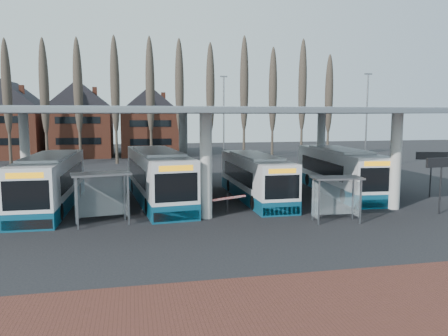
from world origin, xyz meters
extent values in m
plane|color=black|center=(0.00, 0.00, 0.00)|extent=(140.00, 140.00, 0.00)
cylinder|color=silver|center=(-12.00, 13.50, 3.00)|extent=(0.70, 0.70, 6.00)
cylinder|color=silver|center=(0.00, 2.50, 3.00)|extent=(0.70, 0.70, 6.00)
cylinder|color=silver|center=(0.00, 13.50, 3.00)|extent=(0.70, 0.70, 6.00)
cylinder|color=silver|center=(12.00, 2.50, 3.00)|extent=(0.70, 0.70, 6.00)
cylinder|color=silver|center=(12.00, 13.50, 3.00)|extent=(0.70, 0.70, 6.00)
cube|color=gray|center=(0.00, 8.00, 6.25)|extent=(32.00, 16.00, 0.12)
cube|color=silver|center=(0.00, 8.00, 6.32)|extent=(31.50, 15.50, 0.04)
cone|color=#473D33|center=(-18.00, 33.00, 7.25)|extent=(0.36, 0.36, 14.50)
ellipsoid|color=#473D33|center=(-18.00, 33.00, 8.99)|extent=(1.10, 1.10, 11.02)
cone|color=#473D33|center=(-14.00, 33.00, 7.25)|extent=(0.36, 0.36, 14.50)
ellipsoid|color=#473D33|center=(-14.00, 33.00, 8.99)|extent=(1.10, 1.10, 11.02)
cone|color=#473D33|center=(-10.00, 33.00, 7.25)|extent=(0.36, 0.36, 14.50)
ellipsoid|color=#473D33|center=(-10.00, 33.00, 8.99)|extent=(1.10, 1.10, 11.02)
cone|color=#473D33|center=(-6.00, 33.00, 7.25)|extent=(0.36, 0.36, 14.50)
ellipsoid|color=#473D33|center=(-6.00, 33.00, 8.99)|extent=(1.10, 1.10, 11.02)
cone|color=#473D33|center=(-2.00, 33.00, 7.25)|extent=(0.36, 0.36, 14.50)
ellipsoid|color=#473D33|center=(-2.00, 33.00, 8.99)|extent=(1.10, 1.10, 11.02)
cone|color=#473D33|center=(2.00, 33.00, 7.25)|extent=(0.36, 0.36, 14.50)
ellipsoid|color=#473D33|center=(2.00, 33.00, 8.99)|extent=(1.10, 1.10, 11.02)
cone|color=#473D33|center=(6.00, 33.00, 7.25)|extent=(0.36, 0.36, 14.50)
ellipsoid|color=#473D33|center=(6.00, 33.00, 8.99)|extent=(1.10, 1.10, 11.02)
cone|color=#473D33|center=(10.00, 33.00, 7.25)|extent=(0.36, 0.36, 14.50)
ellipsoid|color=#473D33|center=(10.00, 33.00, 8.99)|extent=(1.10, 1.10, 11.02)
cone|color=#473D33|center=(14.00, 33.00, 7.25)|extent=(0.36, 0.36, 14.50)
ellipsoid|color=#473D33|center=(14.00, 33.00, 8.99)|extent=(1.10, 1.10, 11.02)
cone|color=#473D33|center=(18.00, 33.00, 7.25)|extent=(0.36, 0.36, 14.50)
ellipsoid|color=#473D33|center=(18.00, 33.00, 8.99)|extent=(1.10, 1.10, 11.02)
cone|color=#473D33|center=(22.00, 33.00, 7.25)|extent=(0.36, 0.36, 14.50)
ellipsoid|color=#473D33|center=(22.00, 33.00, 8.99)|extent=(1.10, 1.10, 11.02)
cube|color=brown|center=(-20.50, 44.00, 3.50)|extent=(8.00, 10.00, 7.00)
pyramid|color=black|center=(-20.50, 44.00, 10.50)|extent=(8.30, 10.30, 3.50)
cube|color=brown|center=(-11.00, 44.00, 3.50)|extent=(8.00, 10.00, 7.00)
pyramid|color=black|center=(-11.00, 44.00, 10.50)|extent=(8.30, 10.30, 3.50)
cube|color=brown|center=(-1.50, 44.00, 3.50)|extent=(8.00, 10.00, 7.00)
pyramid|color=black|center=(-1.50, 44.00, 10.50)|extent=(8.30, 10.30, 3.50)
cylinder|color=slate|center=(6.00, 26.00, 5.00)|extent=(0.16, 0.16, 10.00)
cube|color=slate|center=(6.00, 26.00, 10.10)|extent=(0.80, 0.15, 0.15)
cylinder|color=slate|center=(20.00, 20.00, 5.00)|extent=(0.16, 0.16, 10.00)
cube|color=slate|center=(20.00, 20.00, 10.10)|extent=(0.80, 0.15, 0.15)
cube|color=silver|center=(-9.23, 7.47, 1.82)|extent=(2.86, 12.18, 2.83)
cube|color=navy|center=(-9.23, 7.47, 0.45)|extent=(2.88, 12.20, 0.91)
cube|color=silver|center=(-9.23, 7.47, 3.28)|extent=(2.49, 7.33, 0.18)
cube|color=black|center=(-9.22, 7.97, 1.92)|extent=(2.82, 8.79, 1.11)
cube|color=black|center=(-9.37, 1.43, 1.87)|extent=(2.27, 0.11, 1.52)
cube|color=black|center=(-9.09, 13.51, 1.92)|extent=(2.19, 0.11, 1.21)
cube|color=orange|center=(-9.37, 1.43, 2.88)|extent=(1.80, 0.09, 0.30)
cube|color=black|center=(-9.37, 1.44, 0.35)|extent=(2.45, 0.14, 0.51)
cylinder|color=black|center=(-10.48, 3.66, 0.48)|extent=(0.31, 0.98, 0.97)
cylinder|color=black|center=(-8.15, 3.60, 0.48)|extent=(0.31, 0.98, 0.97)
cylinder|color=black|center=(-10.31, 11.03, 0.48)|extent=(0.31, 0.98, 0.97)
cylinder|color=black|center=(-7.98, 10.97, 0.48)|extent=(0.31, 0.98, 0.97)
cube|color=silver|center=(-2.42, 8.02, 1.91)|extent=(3.99, 12.92, 2.97)
cube|color=navy|center=(-2.42, 8.02, 0.48)|extent=(4.01, 12.94, 0.95)
cube|color=silver|center=(-2.42, 8.02, 3.44)|extent=(3.20, 7.83, 0.19)
cube|color=black|center=(-2.48, 8.55, 2.01)|extent=(3.67, 9.38, 1.17)
cube|color=black|center=(-1.77, 1.72, 1.96)|extent=(2.37, 0.31, 1.59)
cube|color=black|center=(-3.07, 14.33, 2.01)|extent=(2.29, 0.30, 1.27)
cube|color=orange|center=(-1.77, 1.72, 3.02)|extent=(1.89, 0.25, 0.32)
cube|color=black|center=(-1.77, 1.73, 0.37)|extent=(2.56, 0.35, 0.53)
cylinder|color=black|center=(-3.23, 3.90, 0.51)|extent=(0.40, 1.04, 1.02)
cylinder|color=black|center=(-0.79, 4.15, 0.51)|extent=(0.40, 1.04, 1.02)
cylinder|color=black|center=(-4.02, 11.59, 0.51)|extent=(0.40, 1.04, 1.02)
cylinder|color=black|center=(-1.58, 11.84, 0.51)|extent=(0.40, 1.04, 1.02)
cube|color=silver|center=(4.36, 7.56, 1.69)|extent=(2.42, 11.29, 2.63)
cube|color=navy|center=(4.36, 7.56, 0.42)|extent=(2.44, 11.31, 0.85)
cube|color=silver|center=(4.36, 7.56, 3.06)|extent=(2.17, 6.77, 0.17)
cube|color=black|center=(4.36, 8.03, 1.79)|extent=(2.45, 8.13, 1.03)
cube|color=black|center=(4.37, 1.93, 1.74)|extent=(2.11, 0.06, 1.41)
cube|color=black|center=(4.35, 13.18, 1.79)|extent=(2.04, 0.06, 1.13)
cube|color=orange|center=(4.37, 1.93, 2.68)|extent=(1.68, 0.05, 0.28)
cube|color=black|center=(4.37, 1.94, 0.33)|extent=(2.28, 0.08, 0.47)
cylinder|color=black|center=(3.28, 3.98, 0.45)|extent=(0.26, 0.90, 0.90)
cylinder|color=black|center=(5.45, 3.98, 0.45)|extent=(0.26, 0.90, 0.90)
cylinder|color=black|center=(3.27, 10.84, 0.45)|extent=(0.26, 0.90, 0.90)
cylinder|color=black|center=(5.44, 10.85, 0.45)|extent=(0.26, 0.90, 0.90)
cube|color=silver|center=(11.30, 8.65, 1.82)|extent=(3.47, 12.30, 2.83)
cube|color=navy|center=(11.30, 8.65, 0.46)|extent=(3.49, 12.32, 0.91)
cube|color=silver|center=(11.30, 8.65, 3.29)|extent=(2.85, 7.44, 0.18)
cube|color=black|center=(11.34, 9.16, 1.92)|extent=(3.26, 8.91, 1.11)
cube|color=black|center=(10.86, 2.62, 1.87)|extent=(2.27, 0.23, 1.52)
cube|color=black|center=(11.75, 14.69, 1.92)|extent=(2.19, 0.22, 1.21)
cube|color=orange|center=(10.86, 2.62, 2.88)|extent=(1.81, 0.18, 0.30)
cube|color=black|center=(10.86, 2.63, 0.35)|extent=(2.45, 0.26, 0.51)
cylinder|color=black|center=(9.86, 4.90, 0.49)|extent=(0.35, 0.99, 0.97)
cylinder|color=black|center=(12.19, 4.73, 0.49)|extent=(0.35, 0.99, 0.97)
cylinder|color=black|center=(10.40, 12.27, 0.49)|extent=(0.35, 0.99, 0.97)
cylinder|color=black|center=(12.73, 12.10, 0.49)|extent=(0.35, 0.99, 0.97)
cube|color=gray|center=(-6.92, 1.32, 1.36)|extent=(0.10, 0.10, 2.72)
cube|color=gray|center=(-4.35, 1.79, 1.36)|extent=(0.10, 0.10, 2.72)
cube|color=gray|center=(-7.13, 2.49, 1.36)|extent=(0.10, 0.10, 2.72)
cube|color=gray|center=(-4.57, 2.96, 1.36)|extent=(0.10, 0.10, 2.72)
cube|color=gray|center=(-5.74, 2.14, 2.77)|extent=(3.27, 2.04, 0.11)
cube|color=silver|center=(-5.86, 2.78, 1.41)|extent=(2.57, 0.51, 2.17)
cube|color=silver|center=(-7.08, 1.90, 1.41)|extent=(0.26, 1.18, 2.17)
cube|color=silver|center=(-4.40, 2.38, 1.41)|extent=(0.26, 1.18, 2.17)
cube|color=gray|center=(5.66, -0.31, 1.21)|extent=(0.09, 0.09, 2.42)
cube|color=gray|center=(7.97, -0.57, 1.21)|extent=(0.09, 0.09, 2.42)
cube|color=gray|center=(5.78, 0.74, 1.21)|extent=(0.09, 0.09, 2.42)
cube|color=gray|center=(8.08, 0.49, 1.21)|extent=(0.09, 0.09, 2.42)
cube|color=gray|center=(6.87, 0.09, 2.47)|extent=(2.84, 1.64, 0.10)
cube|color=silver|center=(6.93, 0.67, 1.26)|extent=(2.31, 0.29, 1.93)
cube|color=silver|center=(5.67, 0.22, 1.26)|extent=(0.15, 1.06, 1.93)
cube|color=silver|center=(8.07, -0.04, 1.26)|extent=(0.15, 1.06, 1.93)
cylinder|color=black|center=(13.81, 0.61, 1.66)|extent=(0.10, 0.10, 3.31)
cube|color=black|center=(13.81, 0.61, 3.11)|extent=(2.27, 0.43, 0.57)
cylinder|color=black|center=(16.85, 5.47, 1.60)|extent=(0.10, 0.10, 3.20)
cube|color=black|center=(16.85, 5.47, 3.00)|extent=(2.16, 0.69, 0.55)
cube|color=black|center=(1.45, 3.44, 0.60)|extent=(0.09, 0.09, 1.20)
cube|color=red|center=(1.45, 2.89, 1.04)|extent=(2.23, 1.08, 0.11)
camera|label=1|loc=(-4.09, -21.76, 5.88)|focal=35.00mm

